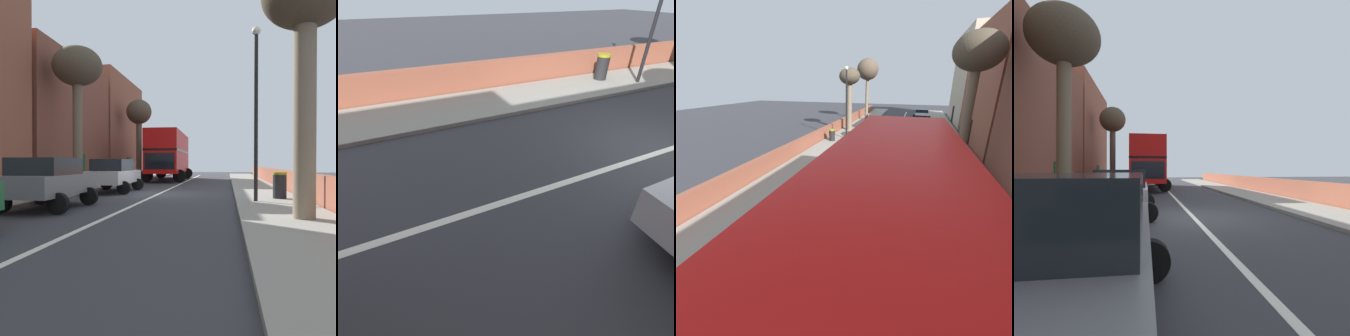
% 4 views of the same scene
% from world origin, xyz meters
% --- Properties ---
extents(ground_plane, '(84.00, 84.00, 0.00)m').
position_xyz_m(ground_plane, '(0.00, 0.00, 0.00)').
color(ground_plane, '#333338').
extents(road_centre_line, '(0.16, 54.00, 0.01)m').
position_xyz_m(road_centre_line, '(0.00, 0.00, 0.00)').
color(road_centre_line, silver).
rests_on(road_centre_line, ground).
extents(sidewalk_right, '(2.60, 60.00, 0.12)m').
position_xyz_m(sidewalk_right, '(4.90, 0.00, 0.06)').
color(sidewalk_right, gray).
rests_on(sidewalk_right, ground).
extents(boundary_wall_right, '(0.36, 54.00, 1.10)m').
position_xyz_m(boundary_wall_right, '(6.45, 0.00, 0.55)').
color(boundary_wall_right, brown).
rests_on(boundary_wall_right, ground).
extents(litter_bin_right, '(0.55, 0.55, 1.03)m').
position_xyz_m(litter_bin_right, '(5.30, -2.64, 0.64)').
color(litter_bin_right, black).
rests_on(litter_bin_right, sidewalk_right).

